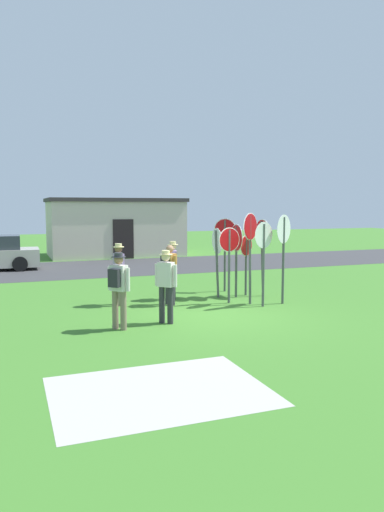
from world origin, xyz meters
TOP-DOWN VIEW (x-y plane):
  - ground_plane at (0.00, 0.00)m, footprint 80.00×80.00m
  - street_asphalt at (0.00, 10.66)m, footprint 60.00×6.40m
  - concrete_path at (-2.74, -4.31)m, footprint 3.20×2.40m
  - building_background at (0.88, 16.22)m, footprint 7.44×4.50m
  - stop_sign_rear_right at (1.66, 2.10)m, footprint 0.07×0.83m
  - stop_sign_rear_left at (2.08, 2.26)m, footprint 0.58×0.35m
  - stop_sign_leaning_left at (2.47, 0.73)m, footprint 0.70×0.44m
  - stop_sign_tallest at (1.57, 1.02)m, footprint 0.66×0.45m
  - stop_sign_far_back at (1.08, 2.23)m, footprint 0.17×0.79m
  - stop_sign_nearest at (1.77, 3.14)m, footprint 0.59×0.45m
  - stop_sign_center_cluster at (1.06, 1.33)m, footprint 0.69×0.12m
  - stop_sign_low_front at (1.74, 0.57)m, footprint 0.68×0.27m
  - stop_sign_leaning_right at (2.48, 1.97)m, footprint 0.18×0.72m
  - person_in_dark_shirt at (-0.61, 1.70)m, footprint 0.43×0.54m
  - person_near_signs at (-1.36, -0.32)m, footprint 0.43×0.43m
  - person_holding_notes at (-2.53, -0.50)m, footprint 0.47×0.48m
  - person_in_blue at (-0.26, 2.44)m, footprint 0.31×0.56m
  - person_in_teal at (-1.94, 2.17)m, footprint 0.32×0.57m

SIDE VIEW (x-z plane):
  - ground_plane at x=0.00m, z-range 0.00..0.00m
  - concrete_path at x=-2.74m, z-range 0.00..0.01m
  - street_asphalt at x=0.00m, z-range 0.00..0.01m
  - person_in_dark_shirt at x=-0.61m, z-range 0.14..1.83m
  - person_near_signs at x=-1.36m, z-range 0.12..1.85m
  - person_in_blue at x=-0.26m, z-range 0.12..1.85m
  - person_in_teal at x=-1.94m, z-range 0.12..1.85m
  - person_holding_notes at x=-2.53m, z-range 0.14..1.88m
  - stop_sign_rear_left at x=2.08m, z-range 0.32..2.21m
  - stop_sign_far_back at x=1.08m, z-range 0.39..2.51m
  - stop_sign_center_cluster at x=1.06m, z-range 0.38..2.56m
  - stop_sign_rear_right at x=1.66m, z-range 0.42..2.65m
  - stop_sign_low_front at x=1.74m, z-range 0.42..2.77m
  - stop_sign_leaning_right at x=2.48m, z-range 0.43..2.81m
  - building_background at x=0.88m, z-range 0.01..3.23m
  - stop_sign_nearest at x=1.77m, z-range 0.43..2.81m
  - stop_sign_leaning_left at x=2.47m, z-range 0.48..3.02m
  - stop_sign_tallest at x=1.57m, z-range 0.48..3.07m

